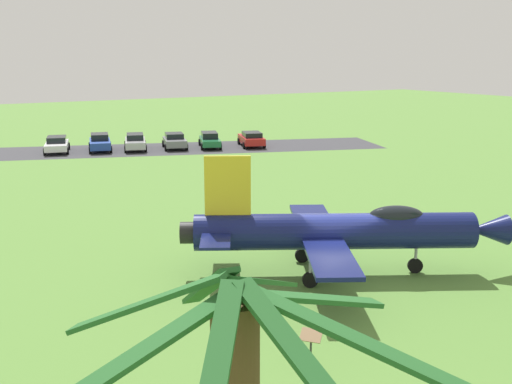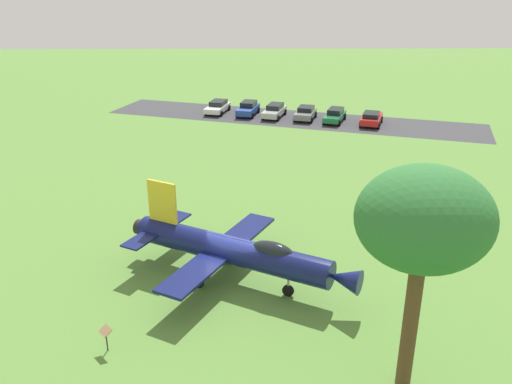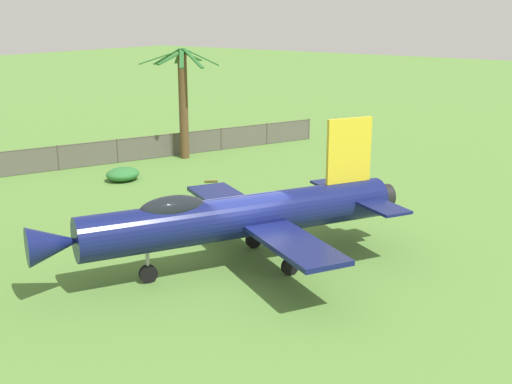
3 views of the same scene
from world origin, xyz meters
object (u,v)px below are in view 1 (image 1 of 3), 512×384
(info_plaque, at_px, (311,341))
(parked_car_blue, at_px, (100,142))
(parked_car_silver, at_px, (135,142))
(display_jet, at_px, (343,230))
(parked_car_green, at_px, (210,140))
(parked_car_white, at_px, (57,144))
(parked_car_red, at_px, (251,139))
(parked_car_gray, at_px, (175,141))

(info_plaque, distance_m, parked_car_blue, 42.69)
(info_plaque, height_order, parked_car_silver, parked_car_silver)
(parked_car_silver, xyz_separation_m, parked_car_blue, (1.02, 3.04, 0.04))
(parked_car_blue, bearing_deg, parked_car_silver, 86.38)
(display_jet, distance_m, parked_car_silver, 35.92)
(parked_car_green, xyz_separation_m, parked_car_blue, (3.26, 9.70, 0.05))
(display_jet, bearing_deg, parked_car_white, 122.84)
(parked_car_green, height_order, parked_car_white, parked_car_green)
(parked_car_green, bearing_deg, parked_car_white, -87.67)
(parked_car_white, bearing_deg, display_jet, 19.65)
(parked_car_red, bearing_deg, parked_car_gray, 89.57)
(parked_car_red, height_order, parked_car_white, parked_car_red)
(info_plaque, height_order, parked_car_blue, parked_car_blue)
(parked_car_silver, bearing_deg, info_plaque, 5.84)
(parked_car_green, bearing_deg, display_jet, 3.63)
(parked_car_green, height_order, parked_car_blue, parked_car_blue)
(display_jet, height_order, parked_car_green, display_jet)
(info_plaque, relative_size, parked_car_green, 0.23)
(info_plaque, distance_m, parked_car_green, 42.10)
(parked_car_gray, bearing_deg, parked_car_silver, -91.98)
(display_jet, distance_m, parked_car_white, 38.09)
(parked_car_silver, height_order, parked_car_white, parked_car_silver)
(parked_car_red, distance_m, parked_car_silver, 11.08)
(info_plaque, height_order, parked_car_green, parked_car_green)
(parked_car_green, relative_size, parked_car_blue, 1.04)
(parked_car_green, bearing_deg, parked_car_silver, -87.61)
(display_jet, relative_size, parked_car_blue, 2.54)
(info_plaque, distance_m, parked_car_silver, 42.24)
(parked_car_green, relative_size, parked_car_white, 0.99)
(display_jet, xyz_separation_m, parked_car_gray, (34.52, -7.25, -1.07))
(info_plaque, relative_size, parked_car_gray, 0.26)
(parked_car_green, xyz_separation_m, parked_car_gray, (1.05, 3.19, 0.01))
(info_plaque, distance_m, parked_car_white, 43.54)
(parked_car_red, bearing_deg, info_plaque, 171.74)
(parked_car_white, bearing_deg, parked_car_green, 86.67)
(info_plaque, relative_size, parked_car_blue, 0.24)
(parked_car_red, distance_m, parked_car_green, 4.06)
(parked_car_gray, xyz_separation_m, parked_car_blue, (2.21, 6.51, 0.05))
(parked_car_white, bearing_deg, parked_car_gray, 86.53)
(display_jet, height_order, info_plaque, display_jet)
(display_jet, distance_m, parked_car_red, 35.03)
(parked_car_white, bearing_deg, info_plaque, 11.90)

